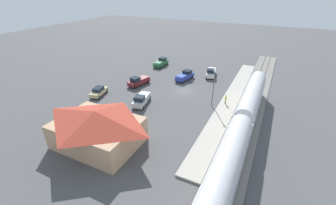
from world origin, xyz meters
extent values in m
plane|color=#4C4C4F|center=(0.00, 0.00, 0.00)|extent=(200.00, 200.00, 0.00)
cube|color=slate|center=(-14.00, 0.00, 0.09)|extent=(4.80, 70.00, 0.18)
cube|color=#59544C|center=(-14.72, 0.00, 0.24)|extent=(0.10, 70.00, 0.12)
cube|color=#59544C|center=(-13.28, 0.00, 0.24)|extent=(0.10, 70.00, 0.12)
cube|color=#A8A399|center=(-10.00, 0.00, 0.15)|extent=(3.20, 46.00, 0.30)
cube|color=silver|center=(-14.00, 3.96, 2.15)|extent=(2.90, 17.66, 3.70)
cube|color=gold|center=(-12.54, 3.96, 1.85)|extent=(0.04, 16.25, 0.36)
cylinder|color=silver|center=(-14.00, 3.96, 3.90)|extent=(2.75, 16.95, 2.76)
cube|color=silver|center=(-14.00, 22.42, 2.15)|extent=(2.90, 17.66, 3.70)
cube|color=gold|center=(-12.54, 22.42, 1.85)|extent=(0.04, 16.25, 0.36)
cylinder|color=silver|center=(-14.00, 22.42, 3.90)|extent=(2.75, 16.95, 2.76)
cube|color=tan|center=(4.00, 22.00, 1.83)|extent=(11.32, 8.31, 3.66)
pyramid|color=#9E3828|center=(4.00, 22.00, 4.50)|extent=(12.12, 9.11, 1.68)
cube|color=#4C3323|center=(4.00, 17.82, 1.05)|extent=(1.10, 0.08, 2.10)
cylinder|color=brown|center=(-9.44, 2.39, 0.72)|extent=(0.22, 0.22, 0.85)
cylinder|color=yellow|center=(-9.44, 2.39, 1.46)|extent=(0.36, 0.36, 0.62)
sphere|color=tan|center=(-9.44, 2.39, 1.89)|extent=(0.24, 0.24, 0.24)
cube|color=#283D9E|center=(2.33, -5.96, 0.84)|extent=(2.98, 5.68, 0.92)
cube|color=#19232D|center=(2.13, -6.97, 1.72)|extent=(2.03, 2.03, 0.84)
cylinder|color=black|center=(2.75, -8.24, 0.38)|extent=(0.22, 0.76, 0.76)
cylinder|color=black|center=(1.06, -7.90, 0.38)|extent=(0.22, 0.76, 0.76)
cylinder|color=black|center=(3.59, -4.02, 0.38)|extent=(0.22, 0.76, 0.76)
cylinder|color=black|center=(1.90, -3.68, 0.38)|extent=(0.22, 0.76, 0.76)
cube|color=#283D9E|center=(2.51, -5.03, 1.40)|extent=(2.41, 3.28, 0.20)
cube|color=#236638|center=(12.21, -12.52, 0.84)|extent=(2.14, 5.46, 0.92)
cube|color=#19232D|center=(12.18, -13.55, 1.72)|extent=(1.78, 1.78, 0.84)
cylinder|color=black|center=(13.00, -14.70, 0.38)|extent=(0.22, 0.76, 0.76)
cylinder|color=black|center=(11.28, -14.64, 0.38)|extent=(0.22, 0.76, 0.76)
cylinder|color=black|center=(13.14, -10.40, 0.38)|extent=(0.22, 0.76, 0.76)
cylinder|color=black|center=(11.42, -10.34, 0.38)|extent=(0.22, 0.76, 0.76)
cube|color=#236638|center=(12.24, -11.58, 1.40)|extent=(1.96, 3.03, 0.20)
cube|color=maroon|center=(10.47, 1.49, 0.84)|extent=(3.14, 5.70, 0.92)
cube|color=#19232D|center=(10.70, 2.49, 1.72)|extent=(2.07, 2.07, 0.84)
cylinder|color=black|center=(10.12, 3.78, 0.38)|extent=(0.22, 0.76, 0.76)
cylinder|color=black|center=(11.79, 3.38, 0.38)|extent=(0.22, 0.76, 0.76)
cylinder|color=black|center=(9.14, -0.41, 0.38)|extent=(0.22, 0.76, 0.76)
cylinder|color=black|center=(10.82, -0.80, 0.38)|extent=(0.22, 0.76, 0.76)
cube|color=maroon|center=(10.25, 0.57, 1.40)|extent=(2.49, 3.32, 0.20)
cube|color=silver|center=(5.00, 9.04, 0.84)|extent=(3.07, 5.69, 0.92)
cube|color=#19232D|center=(4.78, 10.04, 1.72)|extent=(2.06, 2.06, 0.84)
cylinder|color=black|center=(3.70, 10.96, 0.38)|extent=(0.22, 0.76, 0.76)
cylinder|color=black|center=(5.38, 11.33, 0.38)|extent=(0.22, 0.76, 0.76)
cylinder|color=black|center=(4.62, 6.76, 0.38)|extent=(0.22, 0.76, 0.76)
cylinder|color=black|center=(6.30, 7.13, 0.38)|extent=(0.22, 0.76, 0.76)
cube|color=silver|center=(5.20, 8.12, 1.40)|extent=(2.46, 3.30, 0.20)
cube|color=#C6B284|center=(14.96, 9.68, 0.72)|extent=(2.74, 4.79, 0.76)
cube|color=#19232D|center=(14.96, 9.68, 1.42)|extent=(2.04, 2.45, 0.64)
cylinder|color=black|center=(13.82, 11.17, 0.34)|extent=(0.22, 0.68, 0.68)
cylinder|color=black|center=(15.38, 11.51, 0.34)|extent=(0.22, 0.68, 0.68)
cylinder|color=black|center=(14.53, 7.85, 0.34)|extent=(0.22, 0.68, 0.68)
cylinder|color=black|center=(16.10, 8.18, 0.34)|extent=(0.22, 0.68, 0.68)
cube|color=white|center=(-2.58, -11.14, 0.84)|extent=(2.94, 5.67, 0.92)
cube|color=#19232D|center=(-2.78, -10.13, 1.72)|extent=(2.02, 2.02, 0.84)
cylinder|color=black|center=(-3.83, -9.19, 0.38)|extent=(0.22, 0.76, 0.76)
cylinder|color=black|center=(-2.14, -8.87, 0.38)|extent=(0.22, 0.76, 0.76)
cylinder|color=black|center=(-3.02, -13.42, 0.38)|extent=(0.22, 0.76, 0.76)
cylinder|color=black|center=(-1.33, -13.09, 0.38)|extent=(0.22, 0.76, 0.76)
cube|color=white|center=(-2.41, -12.07, 1.40)|extent=(2.39, 3.27, 0.20)
cylinder|color=#515156|center=(-7.20, 3.73, 3.32)|extent=(0.16, 0.16, 6.63)
sphere|color=#EAE5C6|center=(-7.20, 3.73, 6.81)|extent=(0.44, 0.44, 0.44)
camera|label=1|loc=(-16.38, 41.09, 20.43)|focal=24.13mm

